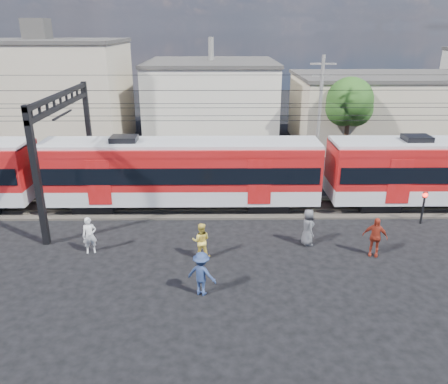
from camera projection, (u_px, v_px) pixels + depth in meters
The scene contains 17 objects.
ground at pixel (248, 280), 18.97m from camera, with size 120.00×120.00×0.00m, color black.
track_bed at pixel (240, 207), 26.43m from camera, with size 70.00×3.40×0.12m, color #2D2823.
rail_near at pixel (241, 210), 25.69m from camera, with size 70.00×0.12×0.12m, color #59544C.
rail_far at pixel (239, 201), 27.09m from camera, with size 70.00×0.12×0.12m, color #59544C.
commuter_train at pixel (185, 171), 25.57m from camera, with size 50.30×3.08×4.17m.
catenary at pixel (88, 125), 24.55m from camera, with size 70.00×9.30×7.52m.
building_west at pixel (46, 93), 39.59m from camera, with size 14.28×10.20×9.30m.
building_midwest at pixel (212, 99), 42.90m from camera, with size 12.24×12.24×7.30m.
building_mideast at pixel (383, 109), 40.43m from camera, with size 16.32×10.20×6.30m.
utility_pole_mid at pixel (320, 112), 31.45m from camera, with size 1.80×0.24×8.50m.
tree_near at pixel (352, 103), 34.33m from camera, with size 3.82×3.64×6.72m.
pedestrian_a at pixel (90, 235), 20.98m from camera, with size 0.66×0.44×1.82m, color silver.
pedestrian_b at pixel (201, 241), 20.53m from camera, with size 0.85×0.66×1.76m, color #E2C446.
pedestrian_c at pixel (202, 274), 17.65m from camera, with size 1.22×0.70×1.90m, color navy.
pedestrian_d at pixel (375, 237), 20.68m from camera, with size 1.15×0.48×1.96m, color maroon.
pedestrian_e at pixel (308, 227), 21.73m from camera, with size 0.93×0.61×1.91m, color #46464A.
crossing_signal at pixel (424, 202), 23.94m from camera, with size 0.27×0.27×1.88m.
Camera 1 is at (-1.23, -16.37, 10.30)m, focal length 35.00 mm.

